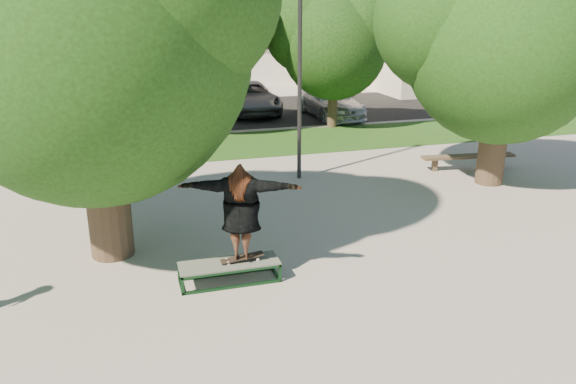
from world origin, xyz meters
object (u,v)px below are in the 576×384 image
object	(u,v)px
lamppost	(300,68)
grind_box	(230,272)
bench	(468,157)
tree_right	(501,33)
car_grey	(249,97)
car_silver_a	(47,107)
car_dark	(183,100)
tree_left	(84,26)
car_silver_b	(330,101)

from	to	relation	value
lamppost	grind_box	bearing A→B (deg)	-118.57
bench	tree_right	bearing A→B (deg)	-96.51
car_grey	bench	bearing A→B (deg)	-67.76
tree_right	car_grey	bearing A→B (deg)	107.34
car_silver_a	car_dark	distance (m)	5.77
tree_left	grind_box	bearing A→B (deg)	-42.18
tree_right	grind_box	bearing A→B (deg)	-154.20
grind_box	tree_left	bearing A→B (deg)	137.82
bench	car_dark	bearing A→B (deg)	128.70
car_grey	car_silver_b	xyz separation A→B (m)	(3.25, -2.03, -0.02)
tree_left	bench	distance (m)	11.75
car_silver_b	car_silver_a	bearing A→B (deg)	171.47
tree_right	car_grey	size ratio (longest dim) A/B	1.28
car_silver_a	car_dark	xyz separation A→B (m)	(5.66, 1.13, -0.15)
grind_box	car_grey	size ratio (longest dim) A/B	0.35
car_silver_a	grind_box	bearing A→B (deg)	-75.54
grind_box	car_silver_a	bearing A→B (deg)	106.04
lamppost	car_grey	distance (m)	11.07
lamppost	grind_box	xyz separation A→B (m)	(-3.17, -5.83, -2.96)
lamppost	car_silver_b	bearing A→B (deg)	64.21
tree_right	car_silver_b	xyz separation A→B (m)	(-0.70, 10.64, -3.41)
car_dark	car_grey	world-z (taller)	car_grey
tree_right	grind_box	xyz separation A→B (m)	(-8.09, -3.91, -3.90)
bench	lamppost	bearing A→B (deg)	-179.65
car_dark	car_grey	bearing A→B (deg)	-12.70
car_silver_a	car_grey	size ratio (longest dim) A/B	0.91
bench	car_silver_b	distance (m)	9.39
lamppost	car_dark	size ratio (longest dim) A/B	1.58
tree_right	car_dark	world-z (taller)	tree_right
tree_right	bench	bearing A→B (deg)	76.58
car_silver_a	car_grey	bearing A→B (deg)	2.96
car_dark	lamppost	bearing A→B (deg)	-83.93
car_dark	car_silver_b	xyz separation A→B (m)	(6.30, -2.47, 0.05)
tree_right	lamppost	bearing A→B (deg)	158.72
lamppost	grind_box	distance (m)	7.26
grind_box	car_grey	distance (m)	17.10
tree_left	car_silver_b	distance (m)	16.25
car_dark	car_grey	size ratio (longest dim) A/B	0.76
tree_left	car_silver_b	bearing A→B (deg)	53.03
lamppost	tree_right	bearing A→B (deg)	-21.28
lamppost	bench	world-z (taller)	lamppost
tree_left	tree_right	xyz separation A→B (m)	(10.21, 1.99, -0.33)
tree_right	bench	xyz separation A→B (m)	(0.31, 1.31, -3.72)
grind_box	car_silver_a	xyz separation A→B (m)	(-4.57, 15.89, 0.60)
car_silver_a	car_grey	world-z (taller)	car_silver_a
lamppost	grind_box	size ratio (longest dim) A/B	3.39
car_grey	car_silver_b	world-z (taller)	car_grey
lamppost	car_dark	world-z (taller)	lamppost
lamppost	bench	size ratio (longest dim) A/B	2.08
car_silver_b	tree_right	bearing A→B (deg)	-88.38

